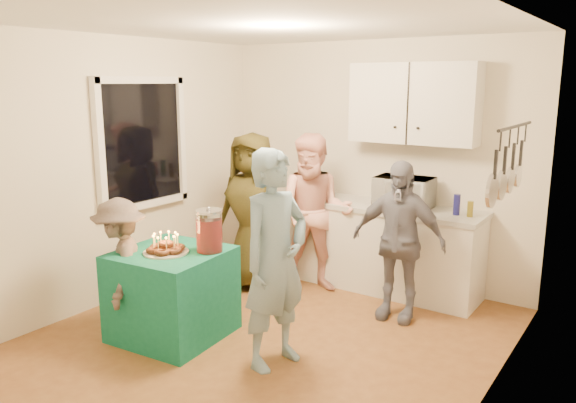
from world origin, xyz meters
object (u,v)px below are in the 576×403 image
Objects in this scene: woman_back_center at (314,214)px; woman_back_right at (398,241)px; microwave at (404,192)px; woman_back_left at (252,212)px; child_near_left at (121,268)px; punch_jar at (209,232)px; man_birthday at (275,260)px; party_table at (172,294)px; counter at (375,248)px.

woman_back_center is 1.11× the size of woman_back_right.
microwave is 0.34× the size of woman_back_left.
child_near_left is (-1.80, -1.67, -0.14)m from woman_back_right.
woman_back_center reaches higher than punch_jar.
man_birthday is at bearing -98.42° from microwave.
woman_back_center is at bearing 32.06° from man_birthday.
counter is at bearing 66.08° from party_table.
woman_back_center reaches higher than microwave.
microwave is 2.82m from child_near_left.
man_birthday is 1.02× the size of woman_back_left.
child_near_left is at bearing -138.12° from woman_back_center.
punch_jar is at bearing -74.91° from woman_back_left.
woman_back_left is (-1.07, -0.74, 0.40)m from counter.
microwave is at bearing 59.57° from party_table.
woman_back_left is at bearing 96.80° from party_table.
party_table is (-0.92, -2.07, -0.05)m from counter.
party_table is 2.07m from woman_back_right.
microwave is 0.34× the size of woman_back_center.
party_table is at bearing -123.26° from microwave.
woman_back_right is (1.01, -0.18, -0.09)m from woman_back_center.
counter is 2.26m from party_table.
woman_back_left is 1.12× the size of woman_back_right.
woman_back_right is at bearing -34.95° from woman_back_center.
party_table is at bearing 106.37° from man_birthday.
woman_back_left is 1.58m from child_near_left.
party_table is at bearing -89.09° from woman_back_left.
microwave is 0.33× the size of man_birthday.
counter is 0.87m from woman_back_right.
counter is 1.33× the size of woman_back_left.
woman_back_center is at bearing 164.84° from woman_back_right.
counter is 6.47× the size of punch_jar.
counter is 2.59× the size of party_table.
woman_back_right is at bearing 85.58° from child_near_left.
microwave is at bearing 98.21° from child_near_left.
counter is at bearing 103.55° from child_near_left.
counter is 3.90× the size of microwave.
party_table is 1.74m from woman_back_center.
party_table is at bearing -129.67° from woman_back_center.
woman_back_right reaches higher than punch_jar.
man_birthday is (0.10, -1.97, 0.42)m from counter.
woman_back_left reaches higher than woman_back_right.
counter is 2.05m from punch_jar.
counter is 1.33× the size of woman_back_center.
microwave is 0.93m from woman_back_center.
man_birthday reaches higher than counter.
woman_back_right reaches higher than child_near_left.
microwave is 0.47× the size of child_near_left.
man_birthday is 1.40× the size of child_near_left.
child_near_left is at bearing -127.38° from microwave.
woman_back_right reaches higher than counter.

